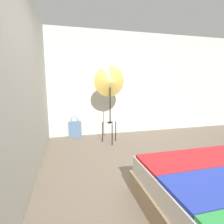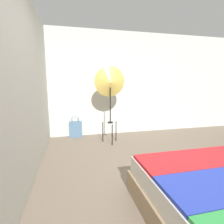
# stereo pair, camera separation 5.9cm
# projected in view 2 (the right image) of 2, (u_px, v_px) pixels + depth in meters

# --- Properties ---
(ground_plane) EXTENTS (14.00, 14.00, 0.00)m
(ground_plane) POSITION_uv_depth(u_px,v_px,m) (160.00, 189.00, 2.19)
(ground_plane) COLOR #756656
(wall_back) EXTENTS (8.00, 0.05, 2.60)m
(wall_back) POSITION_uv_depth(u_px,v_px,m) (112.00, 84.00, 4.47)
(wall_back) COLOR beige
(wall_back) RESTS_ON ground_plane
(wall_side_left) EXTENTS (0.05, 8.00, 2.60)m
(wall_side_left) POSITION_uv_depth(u_px,v_px,m) (32.00, 84.00, 2.57)
(wall_side_left) COLOR beige
(wall_side_left) RESTS_ON ground_plane
(photo_umbrella) EXTENTS (0.66, 0.31, 1.68)m
(photo_umbrella) POSITION_uv_depth(u_px,v_px,m) (110.00, 83.00, 3.72)
(photo_umbrella) COLOR black
(photo_umbrella) RESTS_ON ground_plane
(tote_bag) EXTENTS (0.31, 0.13, 0.54)m
(tote_bag) POSITION_uv_depth(u_px,v_px,m) (76.00, 129.00, 4.31)
(tote_bag) COLOR slate
(tote_bag) RESTS_ON ground_plane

